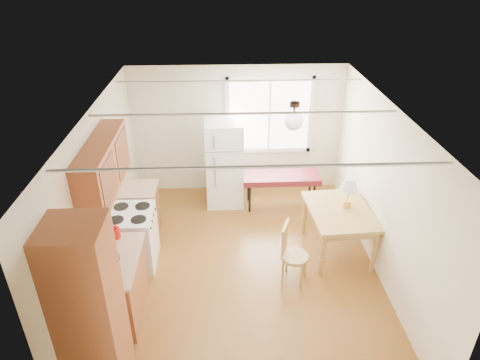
{
  "coord_description": "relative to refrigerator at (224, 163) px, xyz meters",
  "views": [
    {
      "loc": [
        -0.28,
        -5.14,
        4.33
      ],
      "look_at": [
        -0.03,
        0.69,
        1.15
      ],
      "focal_mm": 32.0,
      "sensor_mm": 36.0,
      "label": 1
    }
  ],
  "objects": [
    {
      "name": "room_shell",
      "position": [
        0.27,
        -1.96,
        0.43
      ],
      "size": [
        4.6,
        5.6,
        2.62
      ],
      "color": "#5F3713",
      "rests_on": "ground"
    },
    {
      "name": "kitchen_run",
      "position": [
        -1.45,
        -2.59,
        0.02
      ],
      "size": [
        0.65,
        3.4,
        2.2
      ],
      "color": "brown",
      "rests_on": "ground"
    },
    {
      "name": "window_unit",
      "position": [
        0.87,
        0.51,
        0.73
      ],
      "size": [
        1.64,
        0.05,
        1.51
      ],
      "color": "white",
      "rests_on": "room_shell"
    },
    {
      "name": "pendant_light",
      "position": [
        0.97,
        -1.56,
        1.41
      ],
      "size": [
        0.26,
        0.26,
        0.4
      ],
      "color": "black",
      "rests_on": "room_shell"
    },
    {
      "name": "refrigerator",
      "position": [
        0.0,
        0.0,
        0.0
      ],
      "size": [
        0.69,
        0.72,
        1.64
      ],
      "rotation": [
        0.0,
        0.0,
        0.03
      ],
      "color": "white",
      "rests_on": "ground"
    },
    {
      "name": "bench",
      "position": [
        1.05,
        -0.19,
        -0.24
      ],
      "size": [
        1.41,
        0.53,
        0.65
      ],
      "rotation": [
        0.0,
        0.0,
        0.01
      ],
      "color": "#59151E",
      "rests_on": "ground"
    },
    {
      "name": "dining_table",
      "position": [
        1.77,
        -1.61,
        -0.15
      ],
      "size": [
        1.01,
        1.3,
        0.78
      ],
      "rotation": [
        0.0,
        0.0,
        0.07
      ],
      "color": "#A37E3F",
      "rests_on": "ground"
    },
    {
      "name": "chair",
      "position": [
        0.91,
        -2.23,
        -0.3
      ],
      "size": [
        0.45,
        0.44,
        0.92
      ],
      "rotation": [
        0.0,
        0.0,
        -0.36
      ],
      "color": "#A37E3F",
      "rests_on": "ground"
    },
    {
      "name": "table_lamp",
      "position": [
        1.89,
        -1.52,
        0.31
      ],
      "size": [
        0.28,
        0.28,
        0.49
      ],
      "rotation": [
        0.0,
        0.0,
        -0.11
      ],
      "color": "gold",
      "rests_on": "dining_table"
    },
    {
      "name": "coffee_maker",
      "position": [
        -1.45,
        -2.95,
        0.22
      ],
      "size": [
        0.24,
        0.28,
        0.39
      ],
      "rotation": [
        0.0,
        0.0,
        -0.19
      ],
      "color": "black",
      "rests_on": "kitchen_run"
    },
    {
      "name": "kettle",
      "position": [
        -1.46,
        -2.36,
        0.16
      ],
      "size": [
        0.11,
        0.11,
        0.21
      ],
      "color": "red",
      "rests_on": "kitchen_run"
    }
  ]
}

